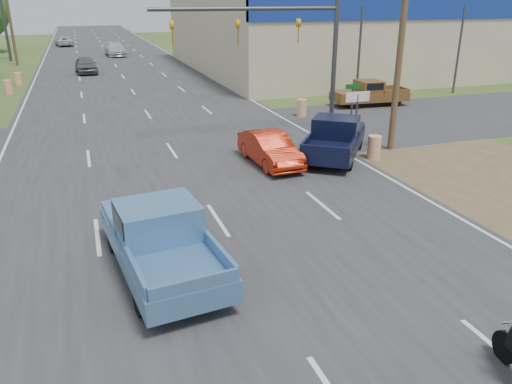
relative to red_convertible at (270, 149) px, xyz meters
name	(u,v)px	position (x,y,z in m)	size (l,w,h in m)	color
main_road	(123,77)	(-3.50, 27.29, -0.65)	(15.00, 180.00, 0.02)	#2D2D30
cross_road	(165,140)	(-3.50, 5.29, -0.65)	(120.00, 10.00, 0.02)	#2D2D30
dirt_verge	(462,165)	(7.50, -2.71, -0.66)	(8.00, 18.00, 0.01)	brown
big_box_store	(433,30)	(28.50, 27.22, 2.65)	(50.00, 28.10, 6.60)	#B7A88C
utility_pole_1	(402,27)	(6.00, 0.29, 4.65)	(2.00, 0.28, 10.00)	#4C3823
utility_pole_2	(259,14)	(6.00, 18.29, 4.65)	(2.00, 0.28, 10.00)	#4C3823
utility_pole_3	(202,9)	(6.00, 36.29, 4.65)	(2.00, 0.28, 10.00)	#4C3823
utility_pole_6	(8,10)	(-13.00, 39.29, 4.65)	(2.00, 0.28, 10.00)	#4C3823
tree_5	(249,1)	(26.50, 82.29, 5.22)	(7.98, 7.98, 9.88)	#422D19
barrel_0	(374,147)	(4.50, -0.71, -0.16)	(0.56, 0.56, 1.00)	orange
barrel_1	(302,108)	(4.90, 7.79, -0.16)	(0.56, 0.56, 1.00)	orange
barrel_2	(8,87)	(-12.00, 21.29, -0.16)	(0.56, 0.56, 1.00)	orange
barrel_3	(18,79)	(-11.70, 25.29, -0.16)	(0.56, 0.56, 1.00)	orange
lane_sign	(357,106)	(4.70, 1.29, 1.24)	(1.20, 0.08, 2.52)	#3F3F44
street_name_sign	(352,105)	(5.30, 2.79, 0.95)	(0.80, 0.08, 2.61)	#3F3F44
signal_mast	(285,36)	(2.32, 4.29, 4.14)	(9.12, 0.40, 7.00)	#3F3F44
red_convertible	(270,149)	(0.00, 0.00, 0.00)	(1.40, 4.03, 1.33)	#A01B07
blue_pickup	(159,236)	(-5.63, -7.09, 0.25)	(2.66, 5.62, 1.80)	black
navy_pickup	(335,137)	(3.08, 0.17, 0.21)	(4.74, 5.37, 1.73)	black
brown_pickup	(368,93)	(10.17, 9.30, 0.14)	(4.91, 2.15, 1.59)	black
distant_car_grey	(86,65)	(-6.43, 30.57, 0.10)	(1.80, 4.46, 1.52)	#545458
distant_car_silver	(115,49)	(-2.72, 44.70, 0.09)	(2.12, 5.22, 1.52)	silver
distant_car_white	(64,42)	(-8.68, 60.42, -0.03)	(2.10, 4.56, 1.27)	#BABABA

